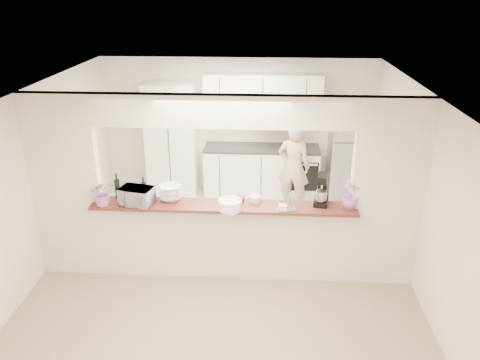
# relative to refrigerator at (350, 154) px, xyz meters

# --- Properties ---
(floor) EXTENTS (6.00, 6.00, 0.00)m
(floor) POSITION_rel_refrigerator_xyz_m (-2.05, -2.65, -0.85)
(floor) COLOR tan
(floor) RESTS_ON ground
(tile_overlay) EXTENTS (5.00, 2.90, 0.01)m
(tile_overlay) POSITION_rel_refrigerator_xyz_m (-2.05, -1.10, -0.84)
(tile_overlay) COLOR beige
(tile_overlay) RESTS_ON floor
(partition) EXTENTS (5.00, 0.15, 2.50)m
(partition) POSITION_rel_refrigerator_xyz_m (-2.05, -2.65, 0.63)
(partition) COLOR white
(partition) RESTS_ON floor
(bar_counter) EXTENTS (3.40, 0.38, 1.09)m
(bar_counter) POSITION_rel_refrigerator_xyz_m (-2.05, -2.65, -0.27)
(bar_counter) COLOR white
(bar_counter) RESTS_ON floor
(kitchen_cabinets) EXTENTS (3.15, 0.62, 2.25)m
(kitchen_cabinets) POSITION_rel_refrigerator_xyz_m (-2.24, 0.07, 0.12)
(kitchen_cabinets) COLOR white
(kitchen_cabinets) RESTS_ON floor
(refrigerator) EXTENTS (0.75, 0.70, 1.70)m
(refrigerator) POSITION_rel_refrigerator_xyz_m (0.00, 0.00, 0.00)
(refrigerator) COLOR #9C9CA1
(refrigerator) RESTS_ON floor
(flower_left) EXTENTS (0.38, 0.36, 0.34)m
(flower_left) POSITION_rel_refrigerator_xyz_m (-3.57, -2.80, 0.41)
(flower_left) COLOR #CC6CA3
(flower_left) RESTS_ON bar_counter
(wine_bottle_a) EXTENTS (0.06, 0.06, 0.31)m
(wine_bottle_a) POSITION_rel_refrigerator_xyz_m (-3.10, -2.58, 0.36)
(wine_bottle_a) COLOR black
(wine_bottle_a) RESTS_ON bar_counter
(wine_bottle_b) EXTENTS (0.07, 0.07, 0.35)m
(wine_bottle_b) POSITION_rel_refrigerator_xyz_m (-3.45, -2.58, 0.38)
(wine_bottle_b) COLOR black
(wine_bottle_b) RESTS_ON bar_counter
(toaster_oven) EXTENTS (0.46, 0.36, 0.23)m
(toaster_oven) POSITION_rel_refrigerator_xyz_m (-3.15, -2.75, 0.35)
(toaster_oven) COLOR #BCBCC1
(toaster_oven) RESTS_ON bar_counter
(serving_bowls) EXTENTS (0.31, 0.31, 0.20)m
(serving_bowls) POSITION_rel_refrigerator_xyz_m (-2.75, -2.60, 0.34)
(serving_bowls) COLOR white
(serving_bowls) RESTS_ON bar_counter
(plate_stack_a) EXTENTS (0.30, 0.30, 0.13)m
(plate_stack_a) POSITION_rel_refrigerator_xyz_m (-1.95, -2.84, 0.31)
(plate_stack_a) COLOR white
(plate_stack_a) RESTS_ON bar_counter
(plate_stack_b) EXTENTS (0.29, 0.29, 0.10)m
(plate_stack_b) POSITION_rel_refrigerator_xyz_m (-1.95, -2.84, 0.29)
(plate_stack_b) COLOR white
(plate_stack_b) RESTS_ON bar_counter
(red_bowl) EXTENTS (0.13, 0.13, 0.06)m
(red_bowl) POSITION_rel_refrigerator_xyz_m (-1.85, -2.57, 0.27)
(red_bowl) COLOR maroon
(red_bowl) RESTS_ON bar_counter
(tan_bowl) EXTENTS (0.16, 0.16, 0.07)m
(tan_bowl) POSITION_rel_refrigerator_xyz_m (-1.65, -2.57, 0.28)
(tan_bowl) COLOR beige
(tan_bowl) RESTS_ON bar_counter
(utensil_caddy) EXTENTS (0.25, 0.17, 0.22)m
(utensil_caddy) POSITION_rel_refrigerator_xyz_m (-1.25, -2.80, 0.33)
(utensil_caddy) COLOR silver
(utensil_caddy) RESTS_ON bar_counter
(stand_mixer) EXTENTS (0.22, 0.30, 0.41)m
(stand_mixer) POSITION_rel_refrigerator_xyz_m (-0.80, -2.59, 0.42)
(stand_mixer) COLOR black
(stand_mixer) RESTS_ON bar_counter
(flower_right) EXTENTS (0.22, 0.22, 0.37)m
(flower_right) POSITION_rel_refrigerator_xyz_m (-0.45, -2.70, 0.43)
(flower_right) COLOR #C76BC7
(flower_right) RESTS_ON bar_counter
(person) EXTENTS (0.64, 0.51, 1.54)m
(person) POSITION_rel_refrigerator_xyz_m (-1.04, -0.48, -0.08)
(person) COLOR tan
(person) RESTS_ON floor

